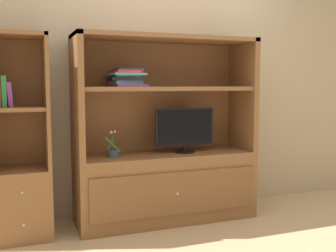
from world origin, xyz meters
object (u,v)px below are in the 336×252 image
Objects in this scene: tv_monitor at (185,129)px; upright_book_row at (4,93)px; potted_plant at (113,152)px; bookshelf_tall at (21,171)px; magazine_stack at (126,78)px; media_console at (166,164)px.

tv_monitor is 1.54m from upright_book_row.
potted_plant is 0.99m from upright_book_row.
tv_monitor is at bearing -1.12° from upright_book_row.
upright_book_row is (-0.84, 0.02, 0.51)m from potted_plant.
upright_book_row is (-0.10, -0.01, 0.63)m from bookshelf_tall.
bookshelf_tall is at bearing 179.37° from magazine_stack.
bookshelf_tall is 6.69× the size of upright_book_row.
media_console is at bearing 167.50° from tv_monitor.
upright_book_row reaches higher than tv_monitor.
magazine_stack reaches higher than tv_monitor.
tv_monitor is 2.36× the size of potted_plant.
magazine_stack is 1.14m from bookshelf_tall.
bookshelf_tall is (-0.87, 0.01, -0.75)m from magazine_stack.
bookshelf_tall reaches higher than potted_plant.
media_console is at bearing -0.10° from bookshelf_tall.
media_console reaches higher than tv_monitor.
media_console is 0.37m from tv_monitor.
upright_book_row is at bearing -179.96° from magazine_stack.
potted_plant is (-0.66, 0.01, -0.18)m from tv_monitor.
tv_monitor is (0.17, -0.04, 0.32)m from media_console.
magazine_stack is at bearing 176.77° from tv_monitor.
upright_book_row is (-0.97, -0.00, -0.12)m from magazine_stack.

